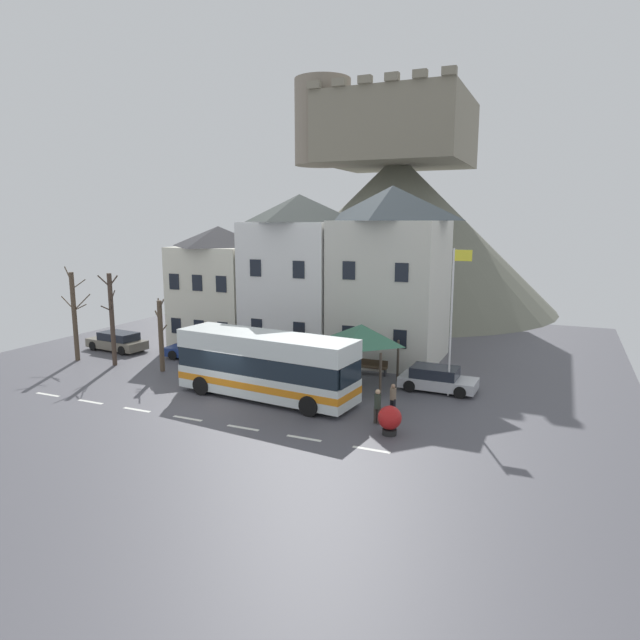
{
  "coord_description": "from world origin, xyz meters",
  "views": [
    {
      "loc": [
        15.57,
        -22.54,
        9.13
      ],
      "look_at": [
        3.64,
        4.82,
        3.75
      ],
      "focal_mm": 31.35,
      "sensor_mm": 36.0,
      "label": 1
    }
  ],
  "objects_px": {
    "townhouse_00": "(220,286)",
    "harbour_buoy": "(390,419)",
    "bare_tree_02": "(74,316)",
    "transit_bus": "(266,366)",
    "public_bench": "(373,367)",
    "bus_shelter": "(361,334)",
    "parked_car_01": "(200,350)",
    "pedestrian_01": "(393,397)",
    "pedestrian_00": "(378,406)",
    "hilltop_castle": "(395,223)",
    "flagpole": "(453,313)",
    "townhouse_02": "(391,275)",
    "parked_car_00": "(437,379)",
    "bare_tree_00": "(161,335)",
    "bare_tree_01": "(112,318)",
    "townhouse_01": "(300,274)",
    "parked_car_02": "(117,341)"
  },
  "relations": [
    {
      "from": "townhouse_02",
      "to": "parked_car_00",
      "type": "xyz_separation_m",
      "value": [
        4.37,
        -5.67,
        -4.99
      ]
    },
    {
      "from": "hilltop_castle",
      "to": "transit_bus",
      "type": "distance_m",
      "value": 33.64
    },
    {
      "from": "bare_tree_01",
      "to": "townhouse_01",
      "type": "bearing_deg",
      "value": 43.61
    },
    {
      "from": "transit_bus",
      "to": "public_bench",
      "type": "xyz_separation_m",
      "value": [
        3.61,
        6.54,
        -1.23
      ]
    },
    {
      "from": "townhouse_01",
      "to": "pedestrian_01",
      "type": "bearing_deg",
      "value": -46.36
    },
    {
      "from": "flagpole",
      "to": "bare_tree_01",
      "type": "height_order",
      "value": "flagpole"
    },
    {
      "from": "flagpole",
      "to": "bare_tree_00",
      "type": "xyz_separation_m",
      "value": [
        -17.03,
        -2.08,
        -2.15
      ]
    },
    {
      "from": "pedestrian_01",
      "to": "harbour_buoy",
      "type": "bearing_deg",
      "value": -76.76
    },
    {
      "from": "bare_tree_01",
      "to": "bare_tree_02",
      "type": "height_order",
      "value": "bare_tree_02"
    },
    {
      "from": "bare_tree_00",
      "to": "parked_car_00",
      "type": "bearing_deg",
      "value": 9.8
    },
    {
      "from": "harbour_buoy",
      "to": "townhouse_00",
      "type": "bearing_deg",
      "value": 143.71
    },
    {
      "from": "townhouse_00",
      "to": "public_bench",
      "type": "xyz_separation_m",
      "value": [
        12.88,
        -3.35,
        -3.86
      ]
    },
    {
      "from": "townhouse_00",
      "to": "bare_tree_01",
      "type": "distance_m",
      "value": 8.47
    },
    {
      "from": "parked_car_02",
      "to": "public_bench",
      "type": "height_order",
      "value": "parked_car_02"
    },
    {
      "from": "townhouse_00",
      "to": "public_bench",
      "type": "height_order",
      "value": "townhouse_00"
    },
    {
      "from": "townhouse_02",
      "to": "public_bench",
      "type": "distance_m",
      "value": 6.53
    },
    {
      "from": "transit_bus",
      "to": "flagpole",
      "type": "distance_m",
      "value": 9.98
    },
    {
      "from": "bus_shelter",
      "to": "bare_tree_02",
      "type": "xyz_separation_m",
      "value": [
        -19.02,
        -2.06,
        0.06
      ]
    },
    {
      "from": "bus_shelter",
      "to": "harbour_buoy",
      "type": "relative_size",
      "value": 2.8
    },
    {
      "from": "parked_car_01",
      "to": "townhouse_01",
      "type": "bearing_deg",
      "value": -137.66
    },
    {
      "from": "transit_bus",
      "to": "hilltop_castle",
      "type": "bearing_deg",
      "value": 100.87
    },
    {
      "from": "hilltop_castle",
      "to": "pedestrian_00",
      "type": "xyz_separation_m",
      "value": [
        9.09,
        -33.97,
        -7.91
      ]
    },
    {
      "from": "pedestrian_00",
      "to": "transit_bus",
      "type": "bearing_deg",
      "value": 169.5
    },
    {
      "from": "transit_bus",
      "to": "bare_tree_01",
      "type": "distance_m",
      "value": 12.32
    },
    {
      "from": "townhouse_00",
      "to": "townhouse_01",
      "type": "relative_size",
      "value": 0.8
    },
    {
      "from": "public_bench",
      "to": "bare_tree_02",
      "type": "height_order",
      "value": "bare_tree_02"
    },
    {
      "from": "pedestrian_01",
      "to": "pedestrian_00",
      "type": "bearing_deg",
      "value": -100.86
    },
    {
      "from": "flagpole",
      "to": "bare_tree_01",
      "type": "bearing_deg",
      "value": -174.02
    },
    {
      "from": "bare_tree_00",
      "to": "bare_tree_02",
      "type": "xyz_separation_m",
      "value": [
        -6.91,
        -0.05,
        0.7
      ]
    },
    {
      "from": "parked_car_00",
      "to": "bare_tree_00",
      "type": "bearing_deg",
      "value": -168.88
    },
    {
      "from": "flagpole",
      "to": "pedestrian_00",
      "type": "bearing_deg",
      "value": -112.78
    },
    {
      "from": "townhouse_02",
      "to": "pedestrian_00",
      "type": "distance_m",
      "value": 13.02
    },
    {
      "from": "flagpole",
      "to": "harbour_buoy",
      "type": "height_order",
      "value": "flagpole"
    },
    {
      "from": "harbour_buoy",
      "to": "bare_tree_02",
      "type": "height_order",
      "value": "bare_tree_02"
    },
    {
      "from": "townhouse_00",
      "to": "flagpole",
      "type": "distance_m",
      "value": 18.8
    },
    {
      "from": "bus_shelter",
      "to": "bare_tree_02",
      "type": "distance_m",
      "value": 19.13
    },
    {
      "from": "transit_bus",
      "to": "bare_tree_00",
      "type": "distance_m",
      "value": 8.66
    },
    {
      "from": "townhouse_01",
      "to": "parked_car_02",
      "type": "bearing_deg",
      "value": -155.77
    },
    {
      "from": "bus_shelter",
      "to": "parked_car_02",
      "type": "xyz_separation_m",
      "value": [
        -18.62,
        1.16,
        -2.27
      ]
    },
    {
      "from": "harbour_buoy",
      "to": "parked_car_00",
      "type": "bearing_deg",
      "value": 85.73
    },
    {
      "from": "parked_car_01",
      "to": "bare_tree_02",
      "type": "height_order",
      "value": "bare_tree_02"
    },
    {
      "from": "hilltop_castle",
      "to": "bare_tree_02",
      "type": "relative_size",
      "value": 5.3
    },
    {
      "from": "pedestrian_00",
      "to": "public_bench",
      "type": "xyz_separation_m",
      "value": [
        -2.78,
        7.72,
        -0.36
      ]
    },
    {
      "from": "hilltop_castle",
      "to": "public_bench",
      "type": "distance_m",
      "value": 28.23
    },
    {
      "from": "parked_car_01",
      "to": "flagpole",
      "type": "bearing_deg",
      "value": 172.21
    },
    {
      "from": "pedestrian_01",
      "to": "public_bench",
      "type": "bearing_deg",
      "value": 116.2
    },
    {
      "from": "pedestrian_00",
      "to": "bare_tree_02",
      "type": "bearing_deg",
      "value": 171.55
    },
    {
      "from": "flagpole",
      "to": "bare_tree_01",
      "type": "xyz_separation_m",
      "value": [
        -20.73,
        -2.17,
        -1.41
      ]
    },
    {
      "from": "townhouse_00",
      "to": "harbour_buoy",
      "type": "distance_m",
      "value": 20.85
    },
    {
      "from": "harbour_buoy",
      "to": "public_bench",
      "type": "bearing_deg",
      "value": 112.64
    }
  ]
}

